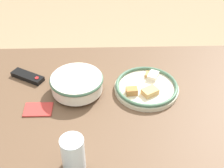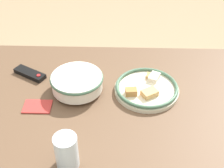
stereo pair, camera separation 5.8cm
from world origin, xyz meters
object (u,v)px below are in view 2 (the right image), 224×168
at_px(noodle_bowl, 77,82).
at_px(food_plate, 147,88).
at_px(tv_remote, 30,74).
at_px(drinking_glass, 66,152).

bearing_deg(noodle_bowl, food_plate, 0.36).
bearing_deg(tv_remote, noodle_bowl, 96.24).
bearing_deg(drinking_glass, food_plate, 53.53).
height_order(tv_remote, drinking_glass, drinking_glass).
relative_size(noodle_bowl, tv_remote, 1.41).
xyz_separation_m(noodle_bowl, drinking_glass, (0.01, -0.37, 0.02)).
distance_m(tv_remote, drinking_glass, 0.53).
relative_size(noodle_bowl, drinking_glass, 1.73).
xyz_separation_m(food_plate, drinking_glass, (-0.28, -0.38, 0.05)).
bearing_deg(noodle_bowl, tv_remote, 156.48).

